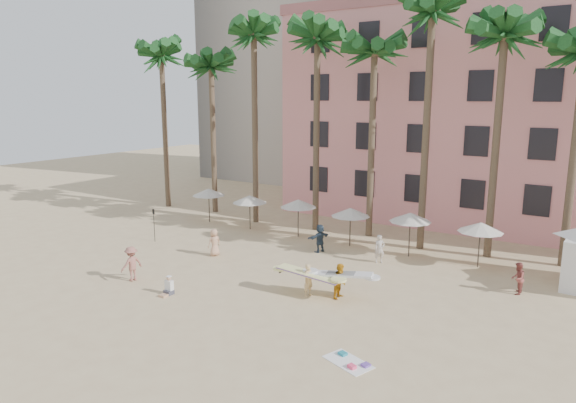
# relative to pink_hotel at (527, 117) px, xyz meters

# --- Properties ---
(ground) EXTENTS (120.00, 120.00, 0.00)m
(ground) POSITION_rel_pink_hotel_xyz_m (-7.00, -26.00, -8.00)
(ground) COLOR #D1B789
(ground) RESTS_ON ground
(pink_hotel) EXTENTS (35.00, 14.00, 16.00)m
(pink_hotel) POSITION_rel_pink_hotel_xyz_m (0.00, 0.00, 0.00)
(pink_hotel) COLOR pink
(pink_hotel) RESTS_ON ground
(palm_row) EXTENTS (44.40, 5.40, 16.30)m
(palm_row) POSITION_rel_pink_hotel_xyz_m (-6.49, -11.00, 4.97)
(palm_row) COLOR brown
(palm_row) RESTS_ON ground
(umbrella_row) EXTENTS (22.50, 2.70, 2.73)m
(umbrella_row) POSITION_rel_pink_hotel_xyz_m (-10.00, -13.50, -5.67)
(umbrella_row) COLOR #332B23
(umbrella_row) RESTS_ON ground
(beach_towel) EXTENTS (2.03, 1.55, 0.14)m
(beach_towel) POSITION_rel_pink_hotel_xyz_m (-1.40, -27.00, -7.97)
(beach_towel) COLOR white
(beach_towel) RESTS_ON ground
(carrier_yellow) EXTENTS (3.21, 0.90, 1.62)m
(carrier_yellow) POSITION_rel_pink_hotel_xyz_m (-5.91, -22.32, -7.06)
(carrier_yellow) COLOR #DAB57B
(carrier_yellow) RESTS_ON ground
(carrier_white) EXTENTS (3.11, 1.51, 1.71)m
(carrier_white) POSITION_rel_pink_hotel_xyz_m (-4.51, -21.67, -7.08)
(carrier_white) COLOR orange
(carrier_white) RESTS_ON ground
(beachgoers) EXTENTS (18.11, 11.28, 1.85)m
(beachgoers) POSITION_rel_pink_hotel_xyz_m (-9.43, -19.46, -7.13)
(beachgoers) COLOR tan
(beachgoers) RESTS_ON ground
(paddle) EXTENTS (0.18, 0.04, 2.23)m
(paddle) POSITION_rel_pink_hotel_xyz_m (-19.42, -19.64, -6.59)
(paddle) COLOR black
(paddle) RESTS_ON ground
(seated_man) EXTENTS (0.41, 0.71, 0.93)m
(seated_man) POSITION_rel_pink_hotel_xyz_m (-11.78, -25.87, -7.68)
(seated_man) COLOR #3F3F4C
(seated_man) RESTS_ON ground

